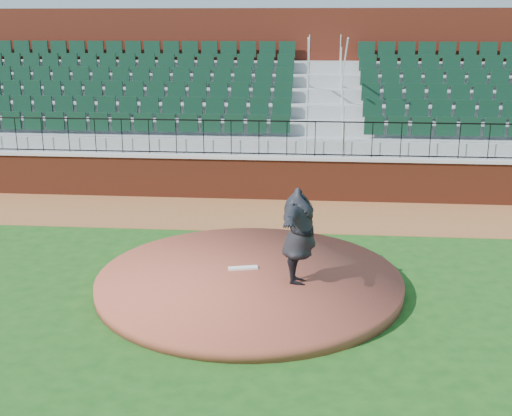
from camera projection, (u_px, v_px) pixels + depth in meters
The scene contains 10 objects.
ground at pixel (249, 295), 12.29m from camera, with size 90.00×90.00×0.00m, color #194814.
warning_track at pixel (269, 214), 17.45m from camera, with size 34.00×3.20×0.01m, color brown.
field_wall at pixel (273, 179), 18.81m from camera, with size 34.00×0.35×1.20m, color maroon.
wall_cap at pixel (273, 157), 18.63m from camera, with size 34.00×0.45×0.10m, color #B7B7B7.
wall_railing at pixel (273, 138), 18.48m from camera, with size 34.00×0.05×1.00m, color black, non-canonical shape.
seating_stands at pixel (278, 109), 20.95m from camera, with size 34.00×5.10×4.60m, color gray, non-canonical shape.
concourse_wall at pixel (283, 87), 23.50m from camera, with size 34.00×0.50×5.50m, color maroon.
pitchers_mound at pixel (249, 281), 12.63m from camera, with size 5.98×5.98×0.25m, color brown.
pitching_rubber at pixel (243, 268), 12.90m from camera, with size 0.59×0.15×0.04m, color white.
pitcher at pixel (299, 236), 11.97m from camera, with size 2.30×0.63×1.87m, color black.
Camera 1 is at (1.14, -11.28, 5.03)m, focal length 45.00 mm.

